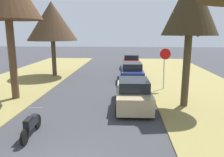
{
  "coord_description": "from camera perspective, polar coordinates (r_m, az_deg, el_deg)",
  "views": [
    {
      "loc": [
        1.86,
        -4.69,
        4.07
      ],
      "look_at": [
        1.11,
        6.43,
        1.72
      ],
      "focal_mm": 34.79,
      "sensor_mm": 36.0,
      "label": 1
    }
  ],
  "objects": [
    {
      "name": "stop_sign_far",
      "position": [
        16.0,
        13.72,
        4.81
      ],
      "size": [
        0.81,
        0.46,
        2.96
      ],
      "color": "#9EA0A5",
      "rests_on": "grass_verge_right"
    },
    {
      "name": "street_tree_right_mid_a",
      "position": [
        12.46,
        20.01,
        17.62
      ],
      "size": [
        2.92,
        2.92,
        7.09
      ],
      "color": "#463C26",
      "rests_on": "grass_verge_right"
    },
    {
      "name": "street_tree_left_mid_b",
      "position": [
        21.32,
        -15.52,
        14.25
      ],
      "size": [
        4.63,
        4.63,
        6.83
      ],
      "color": "brown",
      "rests_on": "grass_verge_left"
    },
    {
      "name": "parked_sedan_tan",
      "position": [
        12.23,
        5.63,
        -4.01
      ],
      "size": [
        2.03,
        4.44,
        1.57
      ],
      "color": "tan",
      "rests_on": "ground"
    },
    {
      "name": "parked_sedan_navy",
      "position": [
        18.86,
        5.23,
        1.65
      ],
      "size": [
        2.03,
        4.44,
        1.57
      ],
      "color": "navy",
      "rests_on": "ground"
    },
    {
      "name": "parked_sedan_red",
      "position": [
        25.95,
        5.02,
        4.46
      ],
      "size": [
        2.03,
        4.44,
        1.57
      ],
      "color": "red",
      "rests_on": "ground"
    },
    {
      "name": "parked_motorcycle",
      "position": [
        9.39,
        -20.5,
        -11.32
      ],
      "size": [
        0.6,
        2.05,
        0.97
      ],
      "color": "black",
      "rests_on": "ground"
    }
  ]
}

